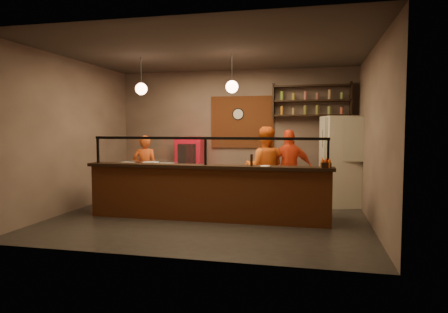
% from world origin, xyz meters
% --- Properties ---
extents(floor, '(6.00, 6.00, 0.00)m').
position_xyz_m(floor, '(0.00, 0.00, 0.00)').
color(floor, black).
rests_on(floor, ground).
extents(ceiling, '(6.00, 6.00, 0.00)m').
position_xyz_m(ceiling, '(0.00, 0.00, 3.20)').
color(ceiling, '#3B332D').
rests_on(ceiling, wall_back).
extents(wall_back, '(6.00, 0.00, 6.00)m').
position_xyz_m(wall_back, '(0.00, 2.50, 1.60)').
color(wall_back, '#756156').
rests_on(wall_back, floor).
extents(wall_left, '(0.00, 5.00, 5.00)m').
position_xyz_m(wall_left, '(-3.00, 0.00, 1.60)').
color(wall_left, '#756156').
rests_on(wall_left, floor).
extents(wall_right, '(0.00, 5.00, 5.00)m').
position_xyz_m(wall_right, '(3.00, 0.00, 1.60)').
color(wall_right, '#756156').
rests_on(wall_right, floor).
extents(wall_front, '(6.00, 0.00, 6.00)m').
position_xyz_m(wall_front, '(0.00, -2.50, 1.60)').
color(wall_front, '#756156').
rests_on(wall_front, floor).
extents(brick_patch, '(1.60, 0.04, 1.30)m').
position_xyz_m(brick_patch, '(0.20, 2.47, 1.90)').
color(brick_patch, brown).
rests_on(brick_patch, wall_back).
extents(service_counter, '(4.60, 0.25, 1.00)m').
position_xyz_m(service_counter, '(0.00, -0.30, 0.50)').
color(service_counter, brown).
rests_on(service_counter, floor).
extents(counter_ledge, '(4.70, 0.37, 0.06)m').
position_xyz_m(counter_ledge, '(0.00, -0.30, 1.03)').
color(counter_ledge, black).
rests_on(counter_ledge, service_counter).
extents(worktop_cabinet, '(4.60, 0.75, 0.85)m').
position_xyz_m(worktop_cabinet, '(0.00, 0.20, 0.42)').
color(worktop_cabinet, gray).
rests_on(worktop_cabinet, floor).
extents(worktop, '(4.60, 0.75, 0.05)m').
position_xyz_m(worktop, '(0.00, 0.20, 0.88)').
color(worktop, white).
rests_on(worktop, worktop_cabinet).
extents(sneeze_guard, '(4.50, 0.05, 0.52)m').
position_xyz_m(sneeze_guard, '(0.00, -0.30, 1.37)').
color(sneeze_guard, white).
rests_on(sneeze_guard, counter_ledge).
extents(wall_shelving, '(1.84, 0.28, 0.85)m').
position_xyz_m(wall_shelving, '(1.90, 2.32, 2.40)').
color(wall_shelving, black).
rests_on(wall_shelving, wall_back).
extents(wall_clock, '(0.30, 0.04, 0.30)m').
position_xyz_m(wall_clock, '(0.10, 2.46, 2.10)').
color(wall_clock, black).
rests_on(wall_clock, wall_back).
extents(pendant_left, '(0.24, 0.24, 0.77)m').
position_xyz_m(pendant_left, '(-1.50, 0.20, 2.55)').
color(pendant_left, black).
rests_on(pendant_left, ceiling).
extents(pendant_right, '(0.24, 0.24, 0.77)m').
position_xyz_m(pendant_right, '(0.40, 0.20, 2.55)').
color(pendant_right, black).
rests_on(pendant_right, ceiling).
extents(cook_left, '(0.64, 0.48, 1.58)m').
position_xyz_m(cook_left, '(-1.88, 1.21, 0.79)').
color(cook_left, '#C44312').
rests_on(cook_left, floor).
extents(cook_mid, '(0.93, 0.76, 1.78)m').
position_xyz_m(cook_mid, '(0.94, 1.15, 0.89)').
color(cook_mid, '#D35613').
rests_on(cook_mid, floor).
extents(cook_right, '(1.08, 0.65, 1.72)m').
position_xyz_m(cook_right, '(1.47, 1.30, 0.86)').
color(cook_right, red).
rests_on(cook_right, floor).
extents(fridge, '(1.01, 0.97, 2.01)m').
position_xyz_m(fridge, '(2.60, 1.79, 1.01)').
color(fridge, beige).
rests_on(fridge, floor).
extents(red_cooler, '(0.68, 0.63, 1.53)m').
position_xyz_m(red_cooler, '(-1.07, 2.15, 0.77)').
color(red_cooler, red).
rests_on(red_cooler, floor).
extents(pizza_dough, '(0.51, 0.51, 0.01)m').
position_xyz_m(pizza_dough, '(-0.36, 0.09, 0.91)').
color(pizza_dough, beige).
rests_on(pizza_dough, worktop).
extents(prep_tub_a, '(0.34, 0.31, 0.14)m').
position_xyz_m(prep_tub_a, '(-1.85, 0.16, 0.97)').
color(prep_tub_a, silver).
rests_on(prep_tub_a, worktop).
extents(prep_tub_b, '(0.28, 0.23, 0.14)m').
position_xyz_m(prep_tub_b, '(-1.40, 0.40, 0.97)').
color(prep_tub_b, silver).
rests_on(prep_tub_b, worktop).
extents(prep_tub_c, '(0.30, 0.25, 0.14)m').
position_xyz_m(prep_tub_c, '(-0.93, 0.07, 0.97)').
color(prep_tub_c, silver).
rests_on(prep_tub_c, worktop).
extents(rolling_pin, '(0.32, 0.16, 0.05)m').
position_xyz_m(rolling_pin, '(-1.21, 0.22, 0.93)').
color(rolling_pin, gold).
rests_on(rolling_pin, worktop).
extents(condiment_caddy, '(0.18, 0.15, 0.09)m').
position_xyz_m(condiment_caddy, '(2.18, -0.36, 1.11)').
color(condiment_caddy, black).
rests_on(condiment_caddy, counter_ledge).
extents(pepper_mill, '(0.06, 0.06, 0.21)m').
position_xyz_m(pepper_mill, '(0.87, -0.31, 1.17)').
color(pepper_mill, black).
rests_on(pepper_mill, counter_ledge).
extents(small_plate, '(0.22, 0.22, 0.01)m').
position_xyz_m(small_plate, '(1.12, -0.34, 1.07)').
color(small_plate, white).
rests_on(small_plate, counter_ledge).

